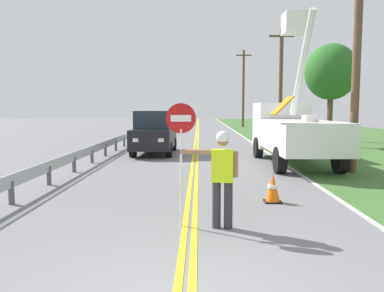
{
  "coord_description": "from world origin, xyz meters",
  "views": [
    {
      "loc": [
        0.17,
        -4.18,
        2.24
      ],
      "look_at": [
        -0.02,
        6.45,
        1.2
      ],
      "focal_mm": 36.51,
      "sensor_mm": 36.0,
      "label": 1
    }
  ],
  "objects_px": {
    "utility_bucket_truck": "(292,128)",
    "utility_pole_far": "(243,87)",
    "stop_sign_paddle": "(181,137)",
    "roadside_tree_verge": "(331,72)",
    "utility_pole_mid": "(281,81)",
    "utility_pole_near": "(357,49)",
    "flagger_worker": "(222,173)",
    "oncoming_suv_nearest": "(155,132)",
    "traffic_cone_lead": "(273,188)"
  },
  "relations": [
    {
      "from": "utility_bucket_truck",
      "to": "traffic_cone_lead",
      "type": "bearing_deg",
      "value": -106.55
    },
    {
      "from": "stop_sign_paddle",
      "to": "utility_pole_mid",
      "type": "xyz_separation_m",
      "value": [
        6.24,
        21.43,
        2.45
      ]
    },
    {
      "from": "oncoming_suv_nearest",
      "to": "utility_pole_near",
      "type": "xyz_separation_m",
      "value": [
        7.54,
        -5.44,
        3.17
      ]
    },
    {
      "from": "oncoming_suv_nearest",
      "to": "utility_pole_mid",
      "type": "distance_m",
      "value": 12.96
    },
    {
      "from": "oncoming_suv_nearest",
      "to": "utility_pole_mid",
      "type": "height_order",
      "value": "utility_pole_mid"
    },
    {
      "from": "flagger_worker",
      "to": "traffic_cone_lead",
      "type": "height_order",
      "value": "flagger_worker"
    },
    {
      "from": "stop_sign_paddle",
      "to": "utility_pole_far",
      "type": "distance_m",
      "value": 39.59
    },
    {
      "from": "flagger_worker",
      "to": "oncoming_suv_nearest",
      "type": "bearing_deg",
      "value": 102.38
    },
    {
      "from": "utility_bucket_truck",
      "to": "stop_sign_paddle",
      "type": "bearing_deg",
      "value": -115.38
    },
    {
      "from": "traffic_cone_lead",
      "to": "flagger_worker",
      "type": "bearing_deg",
      "value": -123.28
    },
    {
      "from": "flagger_worker",
      "to": "utility_pole_near",
      "type": "xyz_separation_m",
      "value": [
        4.93,
        6.46,
        3.19
      ]
    },
    {
      "from": "stop_sign_paddle",
      "to": "oncoming_suv_nearest",
      "type": "xyz_separation_m",
      "value": [
        -1.85,
        11.79,
        -0.65
      ]
    },
    {
      "from": "utility_pole_mid",
      "to": "utility_pole_far",
      "type": "distance_m",
      "value": 17.69
    },
    {
      "from": "stop_sign_paddle",
      "to": "utility_pole_near",
      "type": "relative_size",
      "value": 0.29
    },
    {
      "from": "utility_pole_mid",
      "to": "utility_bucket_truck",
      "type": "bearing_deg",
      "value": -99.59
    },
    {
      "from": "utility_pole_far",
      "to": "utility_bucket_truck",
      "type": "bearing_deg",
      "value": -92.71
    },
    {
      "from": "stop_sign_paddle",
      "to": "oncoming_suv_nearest",
      "type": "bearing_deg",
      "value": 98.9
    },
    {
      "from": "utility_bucket_truck",
      "to": "oncoming_suv_nearest",
      "type": "xyz_separation_m",
      "value": [
        -5.92,
        3.21,
        -0.37
      ]
    },
    {
      "from": "oncoming_suv_nearest",
      "to": "utility_pole_far",
      "type": "bearing_deg",
      "value": 74.9
    },
    {
      "from": "utility_bucket_truck",
      "to": "flagger_worker",
      "type": "bearing_deg",
      "value": -110.86
    },
    {
      "from": "roadside_tree_verge",
      "to": "flagger_worker",
      "type": "bearing_deg",
      "value": -114.51
    },
    {
      "from": "oncoming_suv_nearest",
      "to": "utility_pole_mid",
      "type": "relative_size",
      "value": 0.58
    },
    {
      "from": "stop_sign_paddle",
      "to": "traffic_cone_lead",
      "type": "xyz_separation_m",
      "value": [
        2.1,
        1.93,
        -1.37
      ]
    },
    {
      "from": "flagger_worker",
      "to": "utility_bucket_truck",
      "type": "height_order",
      "value": "utility_bucket_truck"
    },
    {
      "from": "stop_sign_paddle",
      "to": "roadside_tree_verge",
      "type": "xyz_separation_m",
      "value": [
        7.92,
        15.59,
        2.56
      ]
    },
    {
      "from": "flagger_worker",
      "to": "utility_pole_mid",
      "type": "height_order",
      "value": "utility_pole_mid"
    },
    {
      "from": "utility_bucket_truck",
      "to": "utility_pole_near",
      "type": "distance_m",
      "value": 3.93
    },
    {
      "from": "utility_pole_mid",
      "to": "roadside_tree_verge",
      "type": "relative_size",
      "value": 1.35
    },
    {
      "from": "utility_pole_mid",
      "to": "utility_pole_near",
      "type": "bearing_deg",
      "value": -92.08
    },
    {
      "from": "utility_pole_mid",
      "to": "traffic_cone_lead",
      "type": "xyz_separation_m",
      "value": [
        -4.15,
        -19.5,
        -3.83
      ]
    },
    {
      "from": "stop_sign_paddle",
      "to": "utility_bucket_truck",
      "type": "bearing_deg",
      "value": 64.62
    },
    {
      "from": "utility_pole_near",
      "to": "utility_pole_far",
      "type": "height_order",
      "value": "utility_pole_far"
    },
    {
      "from": "stop_sign_paddle",
      "to": "roadside_tree_verge",
      "type": "relative_size",
      "value": 0.39
    },
    {
      "from": "utility_bucket_truck",
      "to": "utility_pole_far",
      "type": "height_order",
      "value": "utility_pole_far"
    },
    {
      "from": "oncoming_suv_nearest",
      "to": "utility_pole_far",
      "type": "relative_size",
      "value": 0.52
    },
    {
      "from": "flagger_worker",
      "to": "roadside_tree_verge",
      "type": "relative_size",
      "value": 0.31
    },
    {
      "from": "utility_pole_near",
      "to": "utility_pole_far",
      "type": "relative_size",
      "value": 0.91
    },
    {
      "from": "stop_sign_paddle",
      "to": "utility_pole_near",
      "type": "xyz_separation_m",
      "value": [
        5.7,
        6.36,
        2.52
      ]
    },
    {
      "from": "stop_sign_paddle",
      "to": "utility_pole_mid",
      "type": "bearing_deg",
      "value": 73.76
    },
    {
      "from": "oncoming_suv_nearest",
      "to": "utility_pole_mid",
      "type": "xyz_separation_m",
      "value": [
        8.09,
        9.64,
        3.1
      ]
    },
    {
      "from": "utility_pole_mid",
      "to": "roadside_tree_verge",
      "type": "bearing_deg",
      "value": -73.98
    },
    {
      "from": "utility_bucket_truck",
      "to": "utility_pole_far",
      "type": "relative_size",
      "value": 0.77
    },
    {
      "from": "stop_sign_paddle",
      "to": "utility_bucket_truck",
      "type": "height_order",
      "value": "utility_bucket_truck"
    },
    {
      "from": "stop_sign_paddle",
      "to": "oncoming_suv_nearest",
      "type": "relative_size",
      "value": 0.5
    },
    {
      "from": "utility_pole_far",
      "to": "roadside_tree_verge",
      "type": "height_order",
      "value": "utility_pole_far"
    },
    {
      "from": "flagger_worker",
      "to": "roadside_tree_verge",
      "type": "bearing_deg",
      "value": 65.49
    },
    {
      "from": "utility_bucket_truck",
      "to": "oncoming_suv_nearest",
      "type": "height_order",
      "value": "utility_bucket_truck"
    },
    {
      "from": "roadside_tree_verge",
      "to": "oncoming_suv_nearest",
      "type": "bearing_deg",
      "value": -158.74
    },
    {
      "from": "utility_pole_near",
      "to": "flagger_worker",
      "type": "bearing_deg",
      "value": -127.38
    },
    {
      "from": "utility_bucket_truck",
      "to": "utility_pole_mid",
      "type": "xyz_separation_m",
      "value": [
        2.17,
        12.84,
        2.73
      ]
    }
  ]
}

